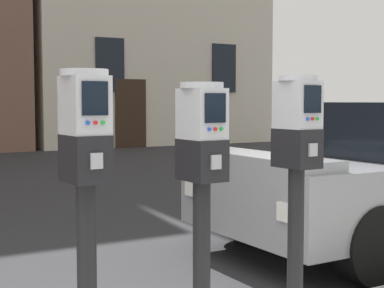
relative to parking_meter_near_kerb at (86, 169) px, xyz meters
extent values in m
cylinder|color=black|center=(0.00, 0.00, -0.52)|extent=(0.10, 0.10, 0.93)
cube|color=black|center=(0.00, 0.00, 0.05)|extent=(0.18, 0.25, 0.21)
cube|color=#A5A8AD|center=(0.01, -0.12, 0.05)|extent=(0.06, 0.02, 0.07)
cube|color=#B7BABF|center=(0.00, 0.00, 0.28)|extent=(0.18, 0.24, 0.26)
cube|color=black|center=(0.01, -0.12, 0.32)|extent=(0.12, 0.02, 0.15)
cylinder|color=blue|center=(-0.03, -0.12, 0.21)|extent=(0.02, 0.01, 0.02)
cylinder|color=red|center=(0.01, -0.12, 0.21)|extent=(0.02, 0.01, 0.02)
cylinder|color=green|center=(0.04, -0.12, 0.21)|extent=(0.02, 0.01, 0.02)
cylinder|color=#B7BABF|center=(0.00, 0.00, 0.43)|extent=(0.23, 0.23, 0.03)
cylinder|color=black|center=(0.61, 0.00, -0.54)|extent=(0.10, 0.10, 0.89)
cube|color=black|center=(0.61, 0.00, 0.01)|extent=(0.18, 0.25, 0.21)
cube|color=#A5A8AD|center=(0.61, -0.12, 0.01)|extent=(0.06, 0.02, 0.07)
cube|color=#B7BABF|center=(0.61, 0.00, 0.24)|extent=(0.18, 0.24, 0.25)
cube|color=black|center=(0.61, -0.12, 0.27)|extent=(0.12, 0.02, 0.14)
cylinder|color=blue|center=(0.58, -0.12, 0.17)|extent=(0.02, 0.01, 0.02)
cylinder|color=red|center=(0.61, -0.12, 0.17)|extent=(0.02, 0.01, 0.02)
cylinder|color=green|center=(0.65, -0.12, 0.17)|extent=(0.02, 0.01, 0.02)
cylinder|color=#B7BABF|center=(0.61, 0.00, 0.38)|extent=(0.23, 0.23, 0.03)
cylinder|color=black|center=(1.21, 0.00, -0.53)|extent=(0.10, 0.10, 0.93)
cube|color=black|center=(1.21, 0.00, 0.04)|extent=(0.18, 0.25, 0.21)
cube|color=#A5A8AD|center=(1.22, -0.12, 0.04)|extent=(0.06, 0.02, 0.07)
cube|color=#B7BABF|center=(1.21, 0.00, 0.28)|extent=(0.18, 0.24, 0.26)
cube|color=black|center=(1.22, -0.12, 0.31)|extent=(0.12, 0.02, 0.15)
cylinder|color=blue|center=(1.18, -0.12, 0.21)|extent=(0.02, 0.01, 0.02)
cylinder|color=red|center=(1.22, -0.12, 0.21)|extent=(0.02, 0.01, 0.02)
cylinder|color=green|center=(1.25, -0.12, 0.21)|extent=(0.02, 0.01, 0.02)
cylinder|color=#B7BABF|center=(1.21, 0.00, 0.43)|extent=(0.23, 0.23, 0.03)
cube|color=gray|center=(2.00, 1.49, -0.19)|extent=(0.49, 1.69, 0.10)
cube|color=white|center=(1.79, 0.81, -0.51)|extent=(0.05, 0.20, 0.14)
cube|color=white|center=(1.75, 2.17, -0.51)|extent=(0.05, 0.20, 0.14)
cylinder|color=black|center=(2.53, 0.69, -0.81)|extent=(0.65, 0.24, 0.64)
cylinder|color=black|center=(2.48, 2.33, -0.81)|extent=(0.65, 0.24, 0.64)
cube|color=black|center=(5.54, 14.04, 1.40)|extent=(0.90, 0.06, 1.60)
cube|color=black|center=(9.58, 14.04, 1.40)|extent=(0.90, 0.06, 1.60)
cube|color=black|center=(6.20, 14.04, -0.08)|extent=(1.00, 0.07, 2.10)
camera|label=1|loc=(-0.85, -2.51, 0.30)|focal=54.49mm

